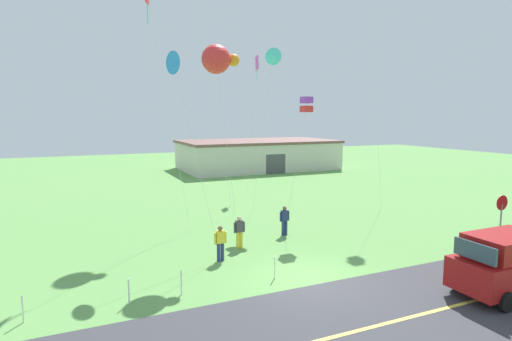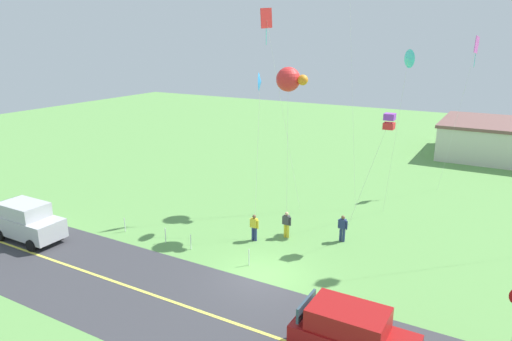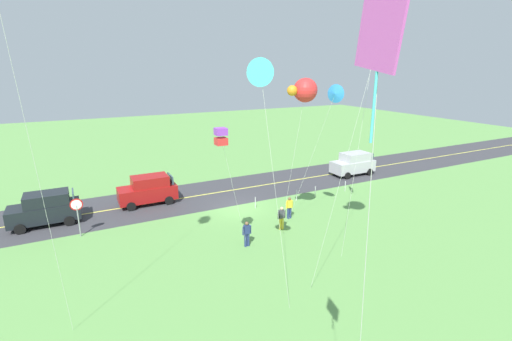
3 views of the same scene
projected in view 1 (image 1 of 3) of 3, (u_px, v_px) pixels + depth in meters
The scene contains 18 objects.
ground_plane at pixel (308, 281), 16.44m from camera, with size 120.00×120.00×0.10m, color #60994C.
asphalt_road at pixel (376, 326), 12.81m from camera, with size 120.00×7.00×0.00m, color #38383D.
road_centre_stripe at pixel (376, 326), 12.81m from camera, with size 120.00×0.16×0.00m, color #E5E04C.
car_suv_foreground at pixel (508, 263), 15.03m from camera, with size 4.40×2.12×2.24m.
stop_sign at pixel (501, 210), 20.57m from camera, with size 0.76×0.08×2.56m.
person_adult_near at pixel (285, 220), 22.52m from camera, with size 0.58×0.22×1.60m.
person_adult_companion at pixel (220, 242), 18.51m from camera, with size 0.58×0.22×1.60m.
person_child_watcher at pixel (239, 231), 20.29m from camera, with size 0.58×0.22×1.60m.
kite_red_low at pixel (306, 105), 23.49m from camera, with size 2.21×1.38×7.50m.
kite_blue_mid at pixel (174, 63), 19.54m from camera, with size 1.51×3.37×9.45m.
kite_yellow_high at pixel (217, 59), 20.11m from camera, with size 1.90×1.95×9.84m.
kite_green_far at pixel (273, 57), 26.68m from camera, with size 1.45×1.46×10.77m.
kite_orange_near at pixel (257, 66), 35.78m from camera, with size 1.50×1.55×11.60m.
warehouse_distant at pixel (257, 154), 50.95m from camera, with size 18.36×10.20×3.50m.
fence_post_0 at pixel (23, 309), 12.99m from camera, with size 0.05×0.05×0.90m, color silver.
fence_post_1 at pixel (129, 291), 14.28m from camera, with size 0.05×0.05×0.90m, color silver.
fence_post_2 at pixel (181, 283), 15.02m from camera, with size 0.05×0.05×0.90m, color silver.
fence_post_3 at pixel (275, 267), 16.55m from camera, with size 0.05×0.05×0.90m, color silver.
Camera 1 is at (-8.31, -13.52, 6.41)m, focal length 29.27 mm.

